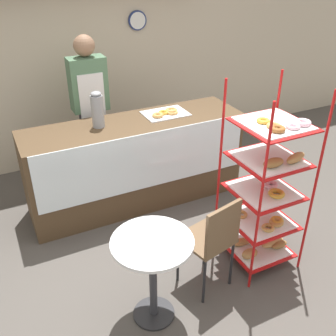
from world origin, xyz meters
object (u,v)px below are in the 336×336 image
object	(u,v)px
cafe_table	(153,262)
person_worker	(90,107)
pastry_rack	(266,193)
coffee_carafe	(97,110)
donut_tray_counter	(166,113)
cafe_chair	(214,237)

from	to	relation	value
cafe_table	person_worker	bearing A→B (deg)	84.34
pastry_rack	coffee_carafe	bearing A→B (deg)	124.26
person_worker	cafe_table	world-z (taller)	person_worker
pastry_rack	donut_tray_counter	xyz separation A→B (m)	(-0.24, 1.47, 0.26)
pastry_rack	coffee_carafe	world-z (taller)	pastry_rack
pastry_rack	cafe_chair	bearing A→B (deg)	-168.38
cafe_table	donut_tray_counter	size ratio (longest dim) A/B	1.58
person_worker	cafe_table	bearing A→B (deg)	-95.66
coffee_carafe	pastry_rack	bearing A→B (deg)	-55.74
person_worker	donut_tray_counter	bearing A→B (deg)	-38.99
person_worker	cafe_chair	bearing A→B (deg)	-81.02
person_worker	cafe_chair	size ratio (longest dim) A/B	1.99
cafe_table	cafe_chair	world-z (taller)	cafe_chair
cafe_table	cafe_chair	size ratio (longest dim) A/B	0.84
coffee_carafe	cafe_chair	bearing A→B (deg)	-75.44
person_worker	donut_tray_counter	xyz separation A→B (m)	(0.69, -0.56, -0.00)
pastry_rack	cafe_chair	xyz separation A→B (m)	(-0.59, -0.12, -0.18)
cafe_table	coffee_carafe	world-z (taller)	coffee_carafe
cafe_chair	coffee_carafe	size ratio (longest dim) A/B	2.40
person_worker	pastry_rack	bearing A→B (deg)	-65.38
person_worker	cafe_table	size ratio (longest dim) A/B	2.36
donut_tray_counter	cafe_table	bearing A→B (deg)	-118.97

